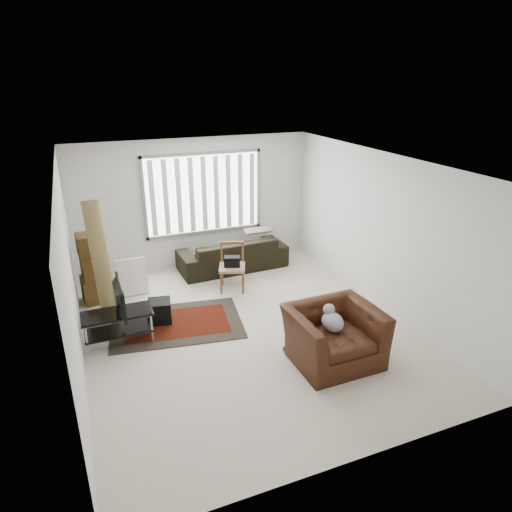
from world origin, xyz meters
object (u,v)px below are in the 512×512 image
Objects in this scene: tv_stand at (118,321)px; side_chair at (232,265)px; moving_boxes at (95,270)px; armchair at (334,332)px; sofa at (232,249)px.

side_chair is (2.25, 1.15, 0.12)m from tv_stand.
moving_boxes is 4.43m from armchair.
side_chair is at bearing 27.04° from tv_stand.
moving_boxes is 1.42× the size of side_chair.
moving_boxes is at bearing 96.92° from tv_stand.
tv_stand is 1.64m from moving_boxes.
armchair is at bearing 91.26° from sofa.
armchair reaches higher than side_chair.
sofa is 2.51× the size of side_chair.
side_chair is 0.72× the size of armchair.
tv_stand is 1.16× the size of side_chair.
sofa is at bearing 9.90° from moving_boxes.
moving_boxes is 0.56× the size of sofa.
sofa is (2.78, 0.49, -0.16)m from moving_boxes.
armchair is (2.81, -1.64, 0.09)m from tv_stand.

